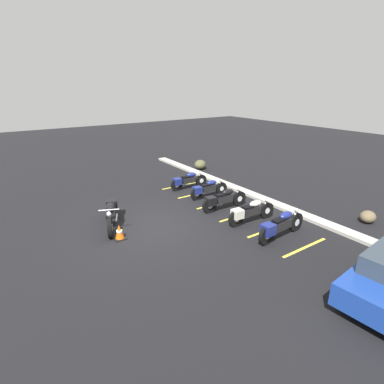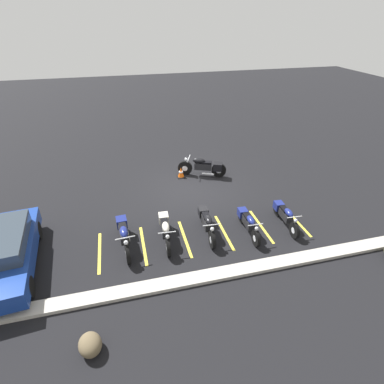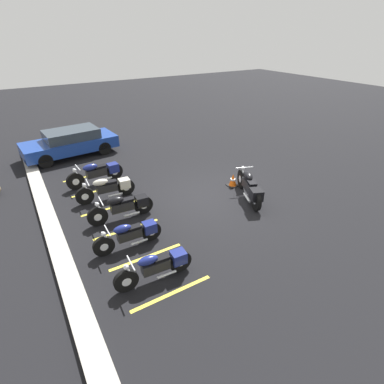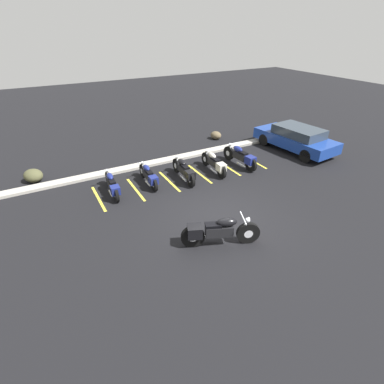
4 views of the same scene
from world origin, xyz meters
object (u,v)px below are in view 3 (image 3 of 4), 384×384
at_px(parked_bike_4, 98,172).
at_px(car_blue, 71,142).
at_px(parked_bike_2, 124,206).
at_px(parked_bike_3, 109,188).
at_px(parked_bike_1, 131,234).
at_px(traffic_cone, 233,180).
at_px(motorcycle_black_featured, 250,187).
at_px(parked_bike_0, 158,266).

xyz_separation_m(parked_bike_4, car_blue, (3.71, 0.25, 0.20)).
relative_size(parked_bike_2, parked_bike_3, 1.01).
bearing_deg(car_blue, parked_bike_4, 88.73).
height_order(parked_bike_1, parked_bike_3, parked_bike_3).
bearing_deg(traffic_cone, parked_bike_1, 107.26).
xyz_separation_m(motorcycle_black_featured, parked_bike_2, (1.15, 4.32, -0.05)).
distance_m(parked_bike_0, traffic_cone, 5.63).
xyz_separation_m(parked_bike_0, traffic_cone, (3.05, -4.73, -0.19)).
xyz_separation_m(parked_bike_2, parked_bike_4, (3.00, -0.01, 0.02)).
distance_m(parked_bike_1, car_blue, 8.21).
height_order(parked_bike_0, traffic_cone, parked_bike_0).
relative_size(parked_bike_0, parked_bike_2, 0.93).
height_order(motorcycle_black_featured, parked_bike_2, motorcycle_black_featured).
xyz_separation_m(motorcycle_black_featured, parked_bike_1, (-0.34, 4.65, -0.09)).
distance_m(parked_bike_2, traffic_cone, 4.48).
relative_size(parked_bike_3, car_blue, 0.48).
bearing_deg(car_blue, parked_bike_3, 87.28).
distance_m(parked_bike_4, car_blue, 3.73).
relative_size(motorcycle_black_featured, parked_bike_4, 1.00).
xyz_separation_m(parked_bike_3, parked_bike_4, (1.45, -0.03, 0.03)).
height_order(parked_bike_2, parked_bike_3, parked_bike_2).
distance_m(parked_bike_0, parked_bike_4, 6.05).
bearing_deg(motorcycle_black_featured, car_blue, 52.77).
bearing_deg(parked_bike_4, parked_bike_2, 86.09).
distance_m(parked_bike_1, parked_bike_3, 3.05).
bearing_deg(traffic_cone, parked_bike_0, 122.84).
distance_m(parked_bike_2, parked_bike_3, 1.55).
xyz_separation_m(parked_bike_0, parked_bike_3, (4.59, -0.23, 0.02)).
relative_size(parked_bike_1, traffic_cone, 3.91).
bearing_deg(parked_bike_4, car_blue, -89.92).
height_order(parked_bike_0, parked_bike_3, parked_bike_3).
height_order(parked_bike_2, parked_bike_4, parked_bike_4).
xyz_separation_m(parked_bike_2, parked_bike_3, (1.55, 0.03, -0.01)).
bearing_deg(parked_bike_1, car_blue, -88.91).
relative_size(car_blue, traffic_cone, 8.72).
relative_size(parked_bike_1, parked_bike_3, 0.93).
xyz_separation_m(parked_bike_1, traffic_cone, (1.49, -4.81, -0.18)).
xyz_separation_m(parked_bike_0, parked_bike_2, (3.05, -0.25, 0.03)).
distance_m(motorcycle_black_featured, parked_bike_0, 4.95).
distance_m(parked_bike_4, traffic_cone, 5.38).
height_order(parked_bike_4, traffic_cone, parked_bike_4).
bearing_deg(parked_bike_0, parked_bike_1, -83.99).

